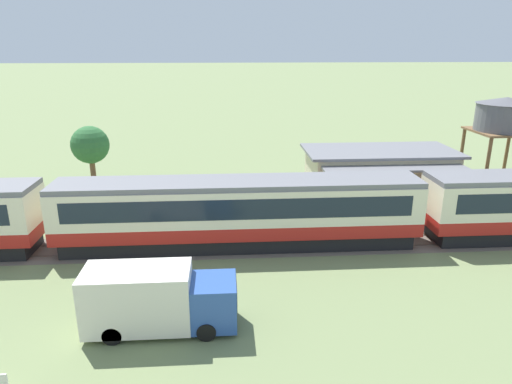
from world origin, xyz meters
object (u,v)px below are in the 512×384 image
(passenger_train, at_px, (243,210))
(water_tower, at_px, (505,116))
(yard_tree_0, at_px, (90,145))
(delivery_truck_blue, at_px, (157,299))
(station_building, at_px, (378,175))

(passenger_train, height_order, water_tower, water_tower)
(water_tower, xyz_separation_m, yard_tree_0, (-33.30, 2.16, -2.35))
(delivery_truck_blue, distance_m, yard_tree_0, 21.86)
(station_building, relative_size, water_tower, 1.49)
(passenger_train, distance_m, water_tower, 23.81)
(yard_tree_0, bearing_deg, passenger_train, -45.12)
(station_building, distance_m, water_tower, 11.57)
(water_tower, height_order, delivery_truck_blue, water_tower)
(passenger_train, relative_size, water_tower, 14.45)
(delivery_truck_blue, xyz_separation_m, yard_tree_0, (-7.97, 20.22, 2.37))
(station_building, height_order, water_tower, water_tower)
(station_building, bearing_deg, delivery_truck_blue, -132.52)
(station_building, xyz_separation_m, yard_tree_0, (-22.67, 4.19, 1.75))
(delivery_truck_blue, relative_size, yard_tree_0, 1.18)
(passenger_train, bearing_deg, water_tower, 24.78)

